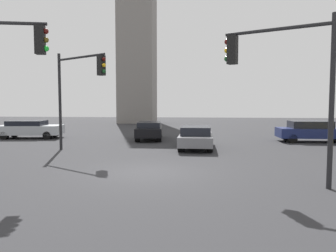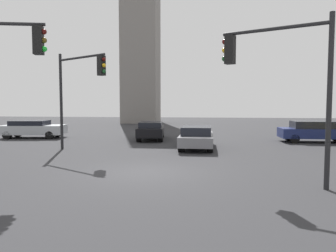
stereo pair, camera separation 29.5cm
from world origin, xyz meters
name	(u,v)px [view 1 (the left image)]	position (x,y,z in m)	size (l,w,h in m)	color
ground_plane	(148,172)	(0.00, 0.00, 0.00)	(96.14, 96.14, 0.00)	#2D2D30
traffic_light_0	(280,68)	(4.62, -1.16, 3.84)	(3.27, 1.64, 5.43)	black
traffic_light_1	(0,65)	(-4.93, -1.57, 4.02)	(2.97, 0.81, 5.69)	black
traffic_light_2	(79,81)	(-4.52, 4.67, 3.87)	(3.40, 2.17, 5.50)	black
car_1	(30,129)	(-10.98, 11.13, 0.73)	(4.89, 2.61, 1.35)	#ADB2B7
car_3	(196,137)	(1.77, 6.85, 0.70)	(1.94, 4.59, 1.33)	slate
car_4	(312,131)	(9.77, 10.86, 0.76)	(4.81, 1.98, 1.45)	navy
car_5	(149,130)	(-1.70, 11.11, 0.72)	(2.28, 4.65, 1.32)	black
skyline_tower	(137,31)	(-6.52, 31.26, 12.36)	(4.73, 4.73, 24.72)	gray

